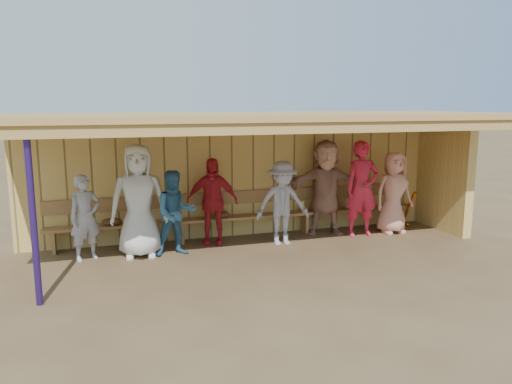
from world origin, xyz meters
The scene contains 12 objects.
ground centered at (0.00, 0.00, 0.00)m, with size 90.00×90.00×0.00m, color brown.
player_a centered at (-3.02, 0.48, 0.75)m, with size 0.54×0.36×1.49m, color #9D9CA5.
player_b centered at (-2.12, 0.38, 1.00)m, with size 0.98×0.64×2.00m, color silver.
player_c centered at (-1.51, 0.30, 0.76)m, with size 0.74×0.58×1.52m, color #32668B.
player_d centered at (-0.74, 0.81, 0.83)m, with size 0.97×0.41×1.66m, color red.
player_e centered at (0.53, 0.37, 0.80)m, with size 1.04×0.60×1.61m, color #9B99A1.
player_f centered at (1.64, 0.81, 0.98)m, with size 1.81×0.58×1.95m, color tan.
player_g centered at (2.29, 0.50, 0.97)m, with size 0.71×0.46×1.94m, color red.
player_h centered at (3.02, 0.49, 0.85)m, with size 0.83×0.54×1.70m, color #DF957D.
dugout_structure centered at (0.39, 0.69, 1.69)m, with size 8.80×3.20×2.50m.
bench centered at (0.00, 1.12, 0.53)m, with size 7.60×0.34×0.93m.
dugout_equipment centered at (-0.92, 0.99, 0.49)m, with size 6.48×0.62×0.80m.
Camera 1 is at (-2.71, -8.32, 2.68)m, focal length 35.00 mm.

